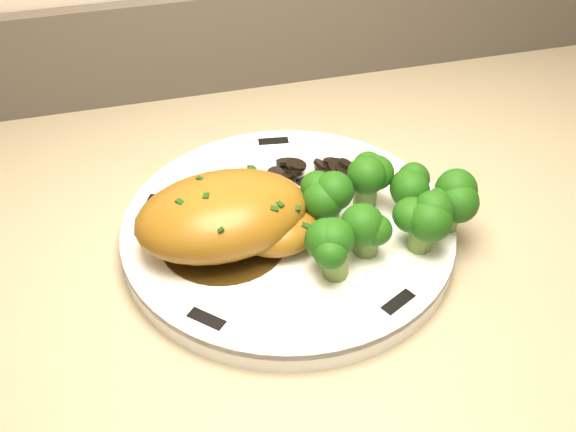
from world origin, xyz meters
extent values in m
cylinder|color=white|center=(0.29, 1.70, 0.87)|extent=(0.35, 0.35, 0.02)
cube|color=black|center=(0.31, 1.83, 0.88)|extent=(0.03, 0.02, 0.00)
cube|color=black|center=(0.17, 1.76, 0.88)|extent=(0.02, 0.03, 0.00)
cube|color=black|center=(0.20, 1.60, 0.88)|extent=(0.03, 0.03, 0.00)
cube|color=black|center=(0.35, 1.58, 0.88)|extent=(0.03, 0.02, 0.00)
cube|color=black|center=(0.42, 1.72, 0.88)|extent=(0.02, 0.03, 0.00)
cylinder|color=#322109|center=(0.23, 1.69, 0.88)|extent=(0.11, 0.11, 0.00)
ellipsoid|color=#936119|center=(0.23, 1.69, 0.91)|extent=(0.16, 0.12, 0.06)
ellipsoid|color=#936119|center=(0.27, 1.67, 0.90)|extent=(0.08, 0.06, 0.03)
cube|color=#14370B|center=(0.18, 1.69, 0.94)|extent=(0.01, 0.00, 0.00)
cube|color=#14370B|center=(0.20, 1.69, 0.94)|extent=(0.01, 0.00, 0.00)
cube|color=#14370B|center=(0.22, 1.70, 0.94)|extent=(0.01, 0.00, 0.00)
cube|color=#14370B|center=(0.24, 1.70, 0.94)|extent=(0.01, 0.00, 0.00)
cube|color=#14370B|center=(0.26, 1.70, 0.94)|extent=(0.01, 0.00, 0.00)
cube|color=#14370B|center=(0.27, 1.70, 0.94)|extent=(0.01, 0.00, 0.00)
cylinder|color=black|center=(0.35, 1.75, 0.88)|extent=(0.02, 0.02, 0.01)
cylinder|color=black|center=(0.35, 1.76, 0.89)|extent=(0.02, 0.02, 0.01)
cylinder|color=black|center=(0.35, 1.77, 0.89)|extent=(0.02, 0.02, 0.01)
cylinder|color=black|center=(0.34, 1.77, 0.88)|extent=(0.02, 0.02, 0.01)
cylinder|color=black|center=(0.33, 1.78, 0.89)|extent=(0.02, 0.02, 0.01)
cylinder|color=black|center=(0.32, 1.78, 0.89)|extent=(0.02, 0.02, 0.02)
cylinder|color=black|center=(0.31, 1.78, 0.88)|extent=(0.02, 0.02, 0.01)
cylinder|color=black|center=(0.30, 1.77, 0.89)|extent=(0.03, 0.03, 0.00)
cylinder|color=black|center=(0.29, 1.77, 0.89)|extent=(0.03, 0.03, 0.01)
cylinder|color=black|center=(0.29, 1.76, 0.88)|extent=(0.02, 0.03, 0.02)
cylinder|color=black|center=(0.28, 1.75, 0.89)|extent=(0.02, 0.02, 0.01)
cylinder|color=black|center=(0.29, 1.75, 0.89)|extent=(0.03, 0.03, 0.01)
cylinder|color=black|center=(0.29, 1.74, 0.88)|extent=(0.03, 0.03, 0.01)
cylinder|color=black|center=(0.30, 1.74, 0.89)|extent=(0.03, 0.03, 0.01)
cylinder|color=black|center=(0.31, 1.73, 0.89)|extent=(0.03, 0.03, 0.02)
cylinder|color=black|center=(0.32, 1.73, 0.88)|extent=(0.02, 0.03, 0.02)
cylinder|color=black|center=(0.33, 1.73, 0.89)|extent=(0.03, 0.03, 0.01)
cylinder|color=black|center=(0.34, 1.74, 0.89)|extent=(0.03, 0.03, 0.01)
cylinder|color=black|center=(0.35, 1.74, 0.88)|extent=(0.03, 0.04, 0.02)
cylinder|color=black|center=(0.35, 1.75, 0.89)|extent=(0.03, 0.03, 0.01)
cylinder|color=olive|center=(0.33, 1.69, 0.90)|extent=(0.02, 0.02, 0.03)
sphere|color=#0E3808|center=(0.33, 1.69, 0.92)|extent=(0.03, 0.03, 0.03)
cylinder|color=olive|center=(0.37, 1.71, 0.90)|extent=(0.02, 0.02, 0.03)
sphere|color=#0E3808|center=(0.37, 1.71, 0.92)|extent=(0.03, 0.03, 0.03)
cylinder|color=olive|center=(0.41, 1.69, 0.90)|extent=(0.02, 0.02, 0.03)
sphere|color=#0E3808|center=(0.41, 1.69, 0.92)|extent=(0.03, 0.03, 0.03)
cylinder|color=olive|center=(0.35, 1.65, 0.90)|extent=(0.02, 0.02, 0.03)
sphere|color=#0E3808|center=(0.35, 1.65, 0.92)|extent=(0.03, 0.03, 0.03)
cylinder|color=olive|center=(0.39, 1.64, 0.90)|extent=(0.02, 0.02, 0.03)
sphere|color=#0E3808|center=(0.39, 1.64, 0.92)|extent=(0.03, 0.03, 0.03)
cylinder|color=olive|center=(0.43, 1.66, 0.90)|extent=(0.02, 0.02, 0.03)
sphere|color=#0E3808|center=(0.43, 1.66, 0.92)|extent=(0.03, 0.03, 0.03)
cylinder|color=olive|center=(0.31, 1.63, 0.90)|extent=(0.02, 0.02, 0.03)
sphere|color=#0E3808|center=(0.31, 1.63, 0.92)|extent=(0.03, 0.03, 0.03)
camera|label=1|loc=(0.16, 1.22, 1.32)|focal=45.00mm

